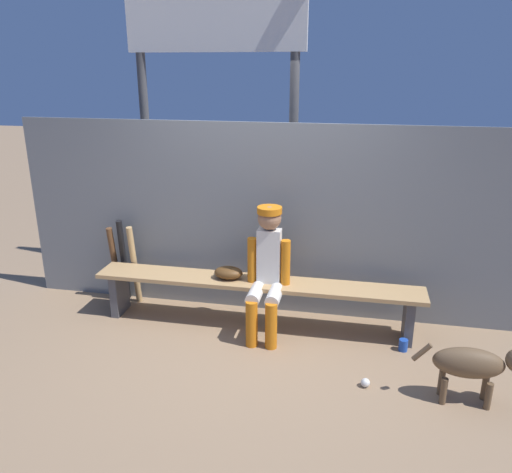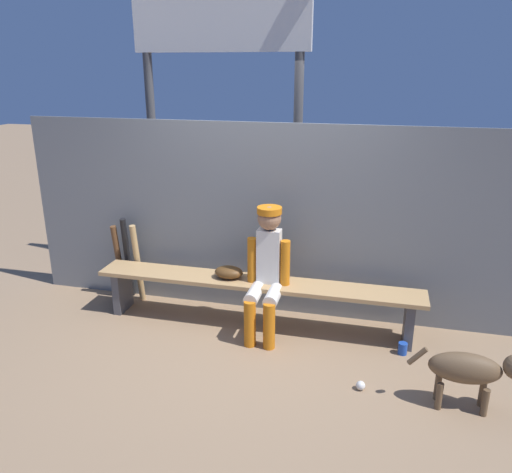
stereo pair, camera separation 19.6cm
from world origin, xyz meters
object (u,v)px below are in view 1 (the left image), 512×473
object	(u,v)px
player_seated	(267,268)
cup_on_ground	(403,345)
bat_wood_tan	(134,265)
baseball_glove	(229,273)
cup_on_bench	(259,273)
bat_aluminum_black	(124,260)
dog	(476,364)
baseball	(365,383)
bat_wood_dark	(115,264)
scoreboard	(221,49)
dugout_bench	(256,290)

from	to	relation	value
player_seated	cup_on_ground	bearing A→B (deg)	-3.77
bat_wood_tan	baseball_glove	bearing A→B (deg)	-11.88
cup_on_bench	bat_wood_tan	bearing A→B (deg)	173.16
baseball_glove	bat_aluminum_black	size ratio (longest dim) A/B	0.30
player_seated	dog	size ratio (longest dim) A/B	1.46
baseball_glove	player_seated	bearing A→B (deg)	-15.59
baseball	cup_on_ground	bearing A→B (deg)	61.71
player_seated	bat_wood_tan	xyz separation A→B (m)	(-1.49, 0.34, -0.23)
bat_wood_dark	baseball	world-z (taller)	bat_wood_dark
cup_on_bench	scoreboard	size ratio (longest dim) A/B	0.03
bat_wood_tan	dugout_bench	bearing A→B (deg)	-9.56
player_seated	bat_wood_tan	distance (m)	1.55
scoreboard	dog	bearing A→B (deg)	-38.42
scoreboard	cup_on_bench	bearing A→B (deg)	-58.83
player_seated	baseball	xyz separation A→B (m)	(0.94, -0.71, -0.63)
dog	cup_on_bench	bearing A→B (deg)	153.38
bat_wood_tan	baseball	bearing A→B (deg)	-23.38
dugout_bench	bat_aluminum_black	xyz separation A→B (m)	(-1.51, 0.29, 0.08)
cup_on_ground	baseball_glove	bearing A→B (deg)	173.34
baseball	cup_on_bench	bearing A→B (deg)	139.76
bat_aluminum_black	cup_on_bench	distance (m)	1.55
baseball_glove	bat_wood_dark	distance (m)	1.37
cup_on_bench	bat_wood_dark	bearing A→B (deg)	172.65
dugout_bench	baseball_glove	size ratio (longest dim) A/B	11.39
baseball	cup_on_ground	distance (m)	0.71
bat_aluminum_black	baseball	bearing A→B (deg)	-23.33
player_seated	bat_aluminum_black	world-z (taller)	player_seated
bat_wood_dark	bat_aluminum_black	bearing A→B (deg)	10.09
baseball_glove	bat_wood_tan	xyz separation A→B (m)	(-1.09, 0.23, -0.10)
baseball_glove	scoreboard	xyz separation A→B (m)	(-0.33, 1.10, 2.08)
cup_on_bench	scoreboard	world-z (taller)	scoreboard
bat_wood_tan	cup_on_ground	distance (m)	2.82
bat_wood_tan	bat_wood_dark	xyz separation A→B (m)	(-0.25, 0.04, -0.02)
dugout_bench	scoreboard	distance (m)	2.56
player_seated	baseball_glove	world-z (taller)	player_seated
bat_wood_tan	baseball	world-z (taller)	bat_wood_tan
dugout_bench	cup_on_ground	distance (m)	1.45
bat_wood_tan	cup_on_bench	xyz separation A→B (m)	(1.38, -0.17, 0.10)
dugout_bench	scoreboard	size ratio (longest dim) A/B	0.86
bat_aluminum_black	baseball	size ratio (longest dim) A/B	12.54
scoreboard	bat_wood_dark	bearing A→B (deg)	-140.79
bat_wood_dark	scoreboard	size ratio (longest dim) A/B	0.23
bat_wood_tan	bat_aluminum_black	bearing A→B (deg)	157.57
scoreboard	dog	xyz separation A→B (m)	(2.46, -1.95, -2.28)
dugout_bench	cup_on_bench	world-z (taller)	cup_on_bench
baseball	cup_on_ground	xyz separation A→B (m)	(0.34, 0.62, 0.02)
baseball_glove	dog	world-z (taller)	baseball_glove
dugout_bench	cup_on_ground	bearing A→B (deg)	-7.95
player_seated	baseball	distance (m)	1.34
dog	bat_wood_dark	bearing A→B (deg)	161.93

